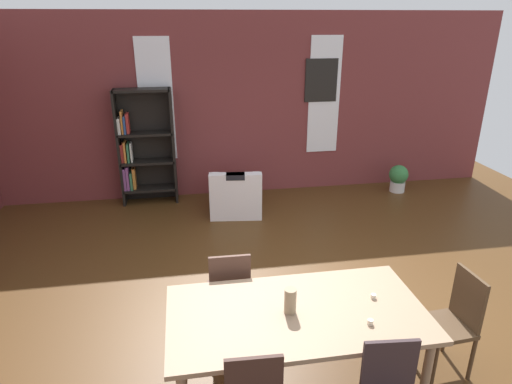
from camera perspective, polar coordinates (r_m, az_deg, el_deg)
name	(u,v)px	position (r m, az deg, el deg)	size (l,w,h in m)	color
ground_plane	(292,316)	(4.86, 4.68, -15.64)	(10.55, 10.55, 0.00)	#4D3015
back_wall_brick	(242,106)	(7.66, -1.79, 10.98)	(9.12, 0.12, 3.05)	brown
window_pane_0	(156,101)	(7.51, -12.75, 11.44)	(0.55, 0.02, 1.98)	white
window_pane_1	(324,96)	(7.89, 8.79, 12.17)	(0.55, 0.02, 1.98)	white
dining_table	(297,319)	(3.67, 5.29, -16.01)	(2.04, 1.06, 0.77)	#96785C
vase_on_table	(290,301)	(3.55, 4.44, -13.82)	(0.10, 0.10, 0.21)	#998466
tealight_candle_0	(292,298)	(3.73, 4.62, -13.41)	(0.04, 0.04, 0.04)	silver
tealight_candle_1	(370,322)	(3.58, 14.53, -15.94)	(0.04, 0.04, 0.04)	silver
tealight_candle_2	(373,296)	(3.87, 14.91, -12.87)	(0.04, 0.04, 0.04)	silver
dining_chair_head_right	(453,319)	(4.30, 24.09, -14.77)	(0.42, 0.42, 0.95)	#4C3623
dining_chair_far_left	(229,290)	(4.31, -3.46, -12.57)	(0.41, 0.41, 0.95)	#4F352B
bookshelf_tall	(142,148)	(7.51, -14.46, 5.53)	(0.91, 0.33, 1.90)	black
armchair_white	(236,196)	(7.07, -2.62, -0.51)	(0.89, 0.89, 0.75)	white
potted_plant_by_shelf	(398,177)	(8.33, 17.89, 1.79)	(0.34, 0.34, 0.49)	silver
framed_picture	(321,80)	(7.82, 8.40, 14.06)	(0.56, 0.03, 0.72)	black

